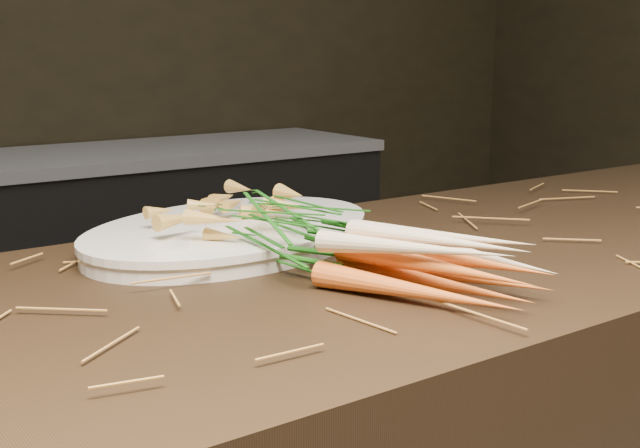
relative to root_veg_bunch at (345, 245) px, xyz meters
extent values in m
cube|color=black|center=(0.51, 1.93, -0.54)|extent=(1.80, 0.60, 0.80)
cube|color=#99999E|center=(0.51, 1.93, -0.12)|extent=(1.82, 0.62, 0.04)
cone|color=#C7591F|center=(0.00, -0.14, -0.03)|extent=(0.13, 0.26, 0.03)
cone|color=#C7591F|center=(0.04, -0.12, -0.03)|extent=(0.11, 0.26, 0.03)
cone|color=#C7591F|center=(0.08, -0.11, -0.03)|extent=(0.14, 0.26, 0.03)
cone|color=#C7591F|center=(0.02, -0.14, 0.00)|extent=(0.10, 0.26, 0.03)
cone|color=#C7591F|center=(0.06, -0.13, 0.00)|extent=(0.12, 0.26, 0.03)
cone|color=beige|center=(0.00, -0.12, 0.02)|extent=(0.13, 0.24, 0.04)
cone|color=beige|center=(0.04, -0.12, 0.02)|extent=(0.10, 0.24, 0.04)
cone|color=beige|center=(0.07, -0.10, 0.02)|extent=(0.11, 0.24, 0.04)
cone|color=beige|center=(0.11, -0.12, 0.00)|extent=(0.06, 0.25, 0.03)
ellipsoid|color=#1E7014|center=(-0.03, 0.09, 0.00)|extent=(0.22, 0.27, 0.08)
cube|color=silver|center=(0.15, 0.28, -0.01)|extent=(0.08, 0.18, 0.00)
camera|label=1|loc=(-0.61, -0.80, 0.25)|focal=45.00mm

